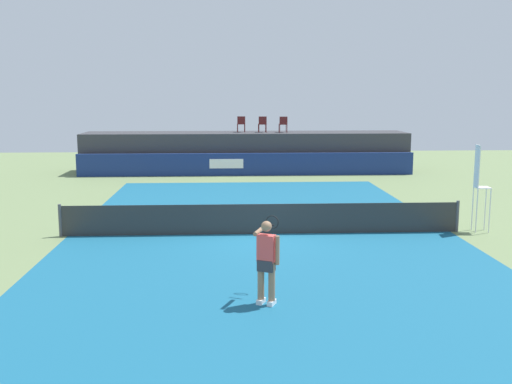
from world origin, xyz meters
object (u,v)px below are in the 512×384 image
object	(u,v)px
net_post_near	(60,220)
spectator_chair_far_left	(241,123)
spectator_chair_center	(283,124)
umpire_chair	(479,182)
tennis_player	(267,259)
spectator_chair_left	(262,124)
net_post_far	(457,216)

from	to	relation	value
net_post_near	spectator_chair_far_left	bearing A→B (deg)	68.88
spectator_chair_center	umpire_chair	size ratio (longest dim) A/B	0.32
spectator_chair_center	tennis_player	bearing A→B (deg)	-96.34
spectator_chair_center	net_post_near	distance (m)	17.25
net_post_near	tennis_player	bearing A→B (deg)	-46.62
spectator_chair_left	umpire_chair	world-z (taller)	spectator_chair_left
umpire_chair	spectator_chair_left	bearing A→B (deg)	111.30
tennis_player	net_post_far	bearing A→B (deg)	44.01
spectator_chair_left	tennis_player	size ratio (longest dim) A/B	0.50
spectator_chair_center	net_post_far	bearing A→B (deg)	-74.61
umpire_chair	net_post_near	world-z (taller)	umpire_chair
net_post_far	tennis_player	distance (m)	9.03
spectator_chair_far_left	spectator_chair_center	xyz separation A→B (m)	(2.32, -0.44, 0.00)
net_post_far	tennis_player	world-z (taller)	tennis_player
spectator_chair_left	spectator_chair_center	distance (m)	1.16
umpire_chair	tennis_player	distance (m)	9.52
net_post_near	tennis_player	distance (m)	8.63
umpire_chair	net_post_far	size ratio (longest dim) A/B	2.76
spectator_chair_left	umpire_chair	size ratio (longest dim) A/B	0.32
spectator_chair_far_left	net_post_near	size ratio (longest dim) A/B	0.89
spectator_chair_left	tennis_player	world-z (taller)	spectator_chair_left
spectator_chair_center	net_post_far	xyz separation A→B (m)	(4.12, -14.98, -2.19)
spectator_chair_center	tennis_player	distance (m)	21.44
spectator_chair_center	umpire_chair	bearing A→B (deg)	-72.33
net_post_near	umpire_chair	bearing A→B (deg)	0.04
umpire_chair	tennis_player	size ratio (longest dim) A/B	1.56
spectator_chair_left	spectator_chair_center	world-z (taller)	same
spectator_chair_center	tennis_player	world-z (taller)	spectator_chair_center
umpire_chair	tennis_player	world-z (taller)	umpire_chair
spectator_chair_far_left	net_post_far	size ratio (longest dim) A/B	0.89
spectator_chair_left	net_post_far	distance (m)	16.21
tennis_player	spectator_chair_center	bearing A→B (deg)	83.66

